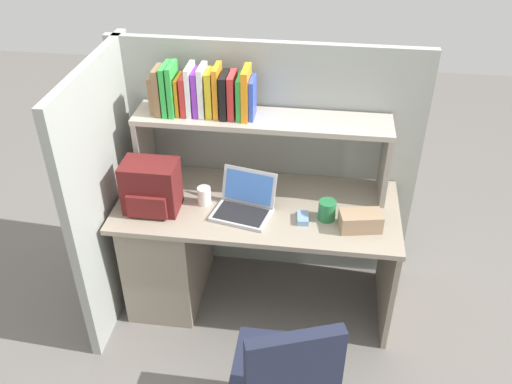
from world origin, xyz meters
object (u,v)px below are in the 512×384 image
paper_cup (204,196)px  tissue_box (361,221)px  laptop (244,204)px  snack_canister (327,210)px  backpack (151,187)px  computer_mouse (303,218)px

paper_cup → tissue_box: bearing=-7.6°
laptop → snack_canister: size_ratio=3.17×
tissue_box → laptop: bearing=162.9°
backpack → computer_mouse: backpack is taller
laptop → computer_mouse: laptop is taller
snack_canister → computer_mouse: bearing=-164.7°
laptop → computer_mouse: bearing=-6.9°
paper_cup → snack_canister: 0.69m
backpack → tissue_box: backpack is taller
snack_canister → laptop: bearing=179.4°
computer_mouse → paper_cup: (-0.56, 0.09, 0.04)m
backpack → paper_cup: (0.28, 0.09, -0.09)m
computer_mouse → snack_canister: 0.14m
laptop → backpack: size_ratio=1.20×
backpack → tissue_box: bearing=-1.5°
laptop → backpack: bearing=-175.8°
backpack → tissue_box: 1.15m
computer_mouse → snack_canister: bearing=9.8°
laptop → tissue_box: bearing=-6.2°
paper_cup → snack_canister: size_ratio=0.92×
backpack → computer_mouse: (0.84, -0.00, -0.13)m
computer_mouse → tissue_box: 0.31m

